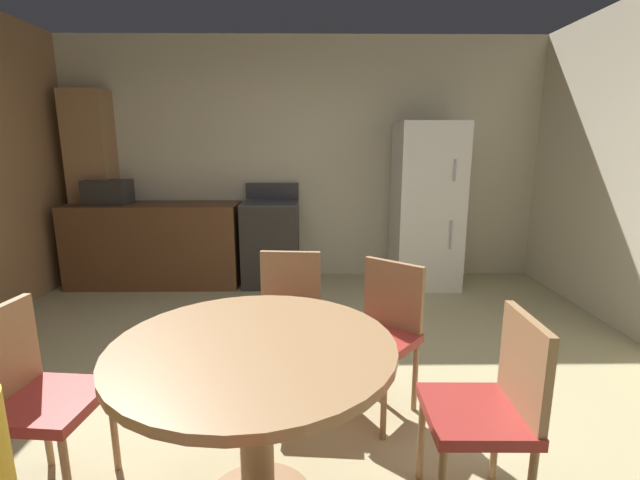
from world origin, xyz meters
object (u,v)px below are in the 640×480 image
object	(u,v)px
chair_northeast	(382,328)
chair_north	(288,313)
refrigerator	(426,206)
chair_east	(492,403)
oven_range	(271,242)
microwave	(108,192)
chair_west	(32,391)
dining_table	(255,381)

from	to	relation	value
chair_northeast	chair_north	world-z (taller)	same
refrigerator	chair_northeast	size ratio (longest dim) A/B	2.02
chair_east	oven_range	bearing A→B (deg)	-68.24
microwave	chair_west	bearing A→B (deg)	-71.43
microwave	dining_table	size ratio (longest dim) A/B	0.39
microwave	chair_west	size ratio (longest dim) A/B	0.51
chair_east	chair_west	world-z (taller)	same
microwave	chair_west	world-z (taller)	microwave
refrigerator	microwave	bearing A→B (deg)	179.16
oven_range	chair_northeast	world-z (taller)	oven_range
chair_northeast	refrigerator	bearing A→B (deg)	-158.71
refrigerator	chair_north	xyz separation A→B (m)	(-1.37, -2.14, -0.38)
oven_range	chair_north	xyz separation A→B (m)	(0.32, -2.19, 0.03)
refrigerator	chair_northeast	xyz separation A→B (m)	(-0.83, -2.37, -0.38)
oven_range	chair_east	distance (m)	3.39
oven_range	chair_north	size ratio (longest dim) A/B	1.26
oven_range	chair_north	bearing A→B (deg)	-81.69
chair_northeast	chair_east	world-z (taller)	same
dining_table	chair_east	bearing A→B (deg)	-0.95
dining_table	chair_north	bearing A→B (deg)	85.31
dining_table	chair_north	world-z (taller)	chair_north
chair_north	oven_range	bearing A→B (deg)	-166.99
oven_range	chair_north	distance (m)	2.21
chair_east	chair_west	xyz separation A→B (m)	(-1.92, 0.11, 0.00)
microwave	oven_range	bearing A→B (deg)	0.12
chair_east	chair_north	bearing A→B (deg)	-46.87
microwave	chair_northeast	size ratio (longest dim) A/B	0.51
refrigerator	chair_west	xyz separation A→B (m)	(-2.41, -3.01, -0.38)
chair_north	chair_northeast	bearing A→B (deg)	72.08
chair_north	chair_west	size ratio (longest dim) A/B	1.00
dining_table	chair_west	distance (m)	0.97
refrigerator	oven_range	bearing A→B (deg)	178.18
dining_table	chair_east	xyz separation A→B (m)	(0.96, -0.02, -0.10)
refrigerator	chair_west	bearing A→B (deg)	-128.72
dining_table	chair_east	distance (m)	0.97
microwave	dining_table	xyz separation A→B (m)	(1.98, -3.15, -0.43)
microwave	chair_west	distance (m)	3.27
oven_range	refrigerator	size ratio (longest dim) A/B	0.62
chair_east	chair_west	size ratio (longest dim) A/B	1.00
refrigerator	dining_table	bearing A→B (deg)	-115.12
chair_west	chair_east	bearing A→B (deg)	2.23
microwave	chair_east	size ratio (longest dim) A/B	0.51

